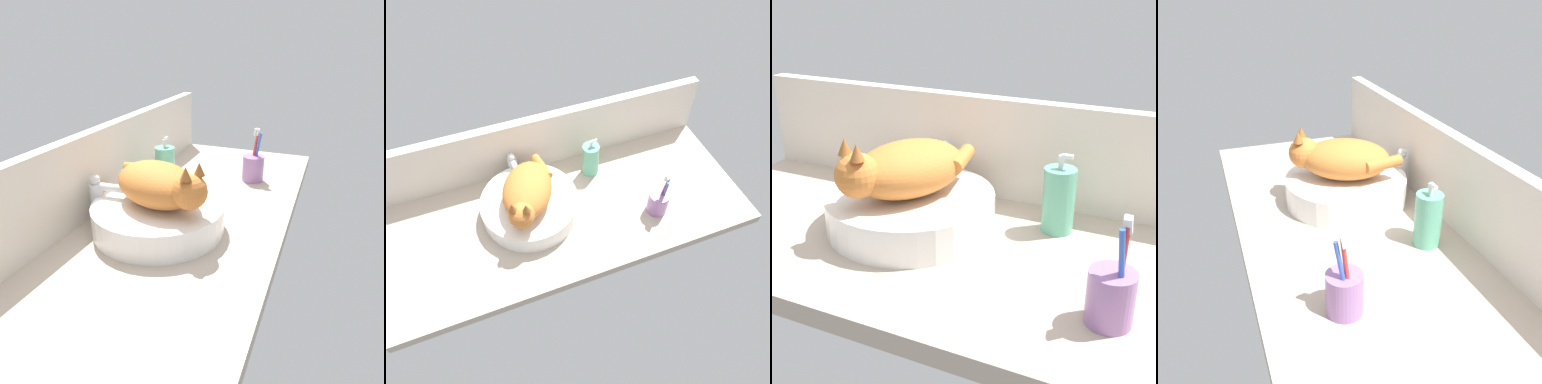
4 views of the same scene
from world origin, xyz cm
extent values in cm
cube|color=#B2A08E|center=(0.00, 0.00, -2.00)|extent=(133.79, 57.22, 4.00)
cube|color=silver|center=(0.00, 26.81, 11.85)|extent=(133.79, 3.60, 23.69)
cylinder|color=white|center=(-12.83, 3.73, 3.82)|extent=(35.20, 35.20, 7.64)
ellipsoid|color=#CC7533|center=(-12.83, 3.73, 13.14)|extent=(25.72, 29.76, 11.00)
sphere|color=#CC7533|center=(-17.67, -7.11, 14.64)|extent=(8.80, 8.80, 8.80)
cone|color=#995726|center=(-16.07, -8.92, 20.04)|extent=(2.80, 2.80, 3.20)
cone|color=#995726|center=(-20.09, -7.13, 20.04)|extent=(2.80, 2.80, 3.20)
cylinder|color=#CC7533|center=(-5.00, 11.87, 13.64)|extent=(5.12, 11.40, 3.20)
cylinder|color=silver|center=(-13.99, 22.01, 5.50)|extent=(3.60, 3.60, 11.00)
cylinder|color=silver|center=(-13.67, 17.02, 10.40)|extent=(2.83, 10.12, 2.20)
sphere|color=silver|center=(-13.99, 22.01, 12.20)|extent=(2.80, 2.80, 2.80)
cylinder|color=#60B793|center=(15.60, 14.87, 6.89)|extent=(6.60, 6.60, 13.77)
cylinder|color=silver|center=(15.60, 14.87, 15.17)|extent=(1.20, 1.20, 2.80)
cylinder|color=silver|center=(16.80, 14.87, 16.57)|extent=(2.20, 1.00, 1.00)
cylinder|color=#996BA8|center=(31.51, -11.97, 4.52)|extent=(7.50, 7.50, 9.04)
cylinder|color=blue|center=(32.75, -12.58, 8.90)|extent=(2.13, 3.38, 16.97)
cube|color=white|center=(32.75, -12.58, 17.40)|extent=(1.38, 1.14, 2.57)
cylinder|color=#D13838|center=(32.54, -11.71, 8.90)|extent=(1.37, 2.78, 17.01)
cube|color=white|center=(32.54, -11.71, 17.40)|extent=(1.27, 1.06, 2.51)
camera|label=1|loc=(-92.76, -36.72, 49.76)|focal=35.00mm
camera|label=2|loc=(-25.39, -78.68, 114.31)|focal=35.00mm
camera|label=3|loc=(40.13, -83.52, 51.82)|focal=50.00mm
camera|label=4|loc=(93.10, -32.78, 59.96)|focal=40.00mm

